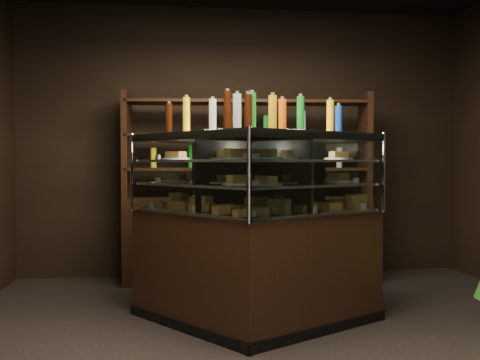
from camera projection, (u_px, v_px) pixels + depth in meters
name	position (u px, v px, depth m)	size (l,w,h in m)	color
ground	(290.00, 349.00, 3.64)	(5.00, 5.00, 0.00)	black
room_shell	(291.00, 63.00, 3.57)	(5.02, 5.02, 3.01)	black
display_case	(254.00, 260.00, 4.19)	(2.06, 1.52, 1.51)	black
food_display	(254.00, 180.00, 4.16)	(1.66, 1.08, 0.46)	gold
bottles_top	(254.00, 115.00, 4.15)	(1.48, 0.95, 0.30)	silver
back_shelving	(247.00, 226.00, 5.65)	(2.60, 0.60, 2.00)	black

